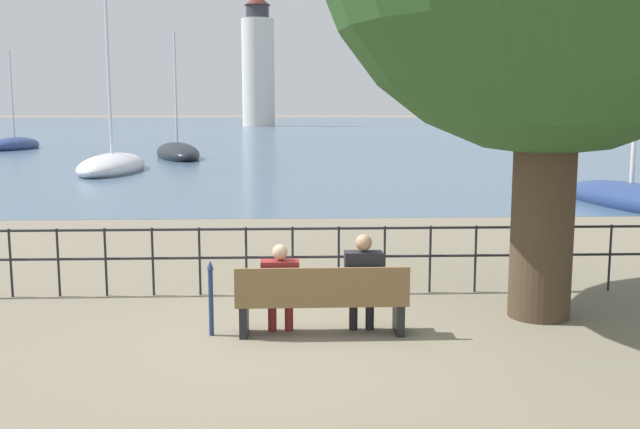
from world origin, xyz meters
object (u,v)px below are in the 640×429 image
at_px(seated_person_right, 363,279).
at_px(sailboat_2, 112,166).
at_px(park_bench, 322,301).
at_px(closed_umbrella, 211,294).
at_px(sailboat_0, 15,145).
at_px(harbor_lighthouse, 258,66).
at_px(seated_person_left, 280,284).
at_px(sailboat_3, 631,198).
at_px(sailboat_1, 178,153).

xyz_separation_m(seated_person_right, sailboat_2, (-9.16, 24.84, -0.42)).
xyz_separation_m(park_bench, closed_umbrella, (-1.39, 0.06, 0.09)).
bearing_deg(sailboat_0, sailboat_2, -54.54).
xyz_separation_m(closed_umbrella, harbor_lighthouse, (-4.60, 126.27, 10.58)).
bearing_deg(sailboat_0, seated_person_right, -60.11).
relative_size(seated_person_left, sailboat_2, 0.11).
bearing_deg(sailboat_3, sailboat_2, 135.34).
bearing_deg(seated_person_right, park_bench, -171.62).
xyz_separation_m(sailboat_1, sailboat_2, (-1.47, -10.07, -0.00)).
xyz_separation_m(sailboat_2, harbor_lighthouse, (2.64, 101.42, 10.84)).
xyz_separation_m(closed_umbrella, sailboat_1, (-5.77, 34.93, -0.26)).
bearing_deg(seated_person_right, seated_person_left, 179.76).
height_order(sailboat_0, sailboat_3, sailboat_3).
relative_size(sailboat_0, harbor_lighthouse, 0.32).
height_order(closed_umbrella, sailboat_1, sailboat_1).
bearing_deg(park_bench, sailboat_0, 114.60).
distance_m(park_bench, sailboat_2, 26.37).
bearing_deg(sailboat_3, seated_person_right, -137.08).
height_order(seated_person_left, harbor_lighthouse, harbor_lighthouse).
relative_size(sailboat_3, harbor_lighthouse, 0.34).
bearing_deg(park_bench, closed_umbrella, 177.51).
height_order(park_bench, closed_umbrella, closed_umbrella).
height_order(sailboat_1, harbor_lighthouse, harbor_lighthouse).
bearing_deg(sailboat_0, closed_umbrella, -62.14).
distance_m(sailboat_1, sailboat_3, 28.67).
xyz_separation_m(park_bench, sailboat_0, (-20.68, 45.17, -0.16)).
xyz_separation_m(seated_person_right, sailboat_0, (-21.20, 45.10, -0.42)).
xyz_separation_m(sailboat_2, sailboat_3, (18.32, -13.12, -0.02)).
bearing_deg(seated_person_left, sailboat_1, 100.77).
relative_size(park_bench, sailboat_2, 0.21).
bearing_deg(sailboat_0, park_bench, -60.69).
relative_size(park_bench, seated_person_left, 1.86).
height_order(park_bench, sailboat_0, sailboat_0).
distance_m(closed_umbrella, sailboat_0, 49.06).
bearing_deg(closed_umbrella, harbor_lighthouse, 92.09).
distance_m(seated_person_left, sailboat_3, 15.54).
xyz_separation_m(park_bench, seated_person_right, (0.52, 0.08, 0.26)).
bearing_deg(sailboat_1, seated_person_left, -94.96).
relative_size(seated_person_right, sailboat_1, 0.14).
bearing_deg(closed_umbrella, seated_person_left, 1.38).
height_order(sailboat_2, harbor_lighthouse, harbor_lighthouse).
relative_size(seated_person_right, sailboat_3, 0.16).
bearing_deg(sailboat_2, seated_person_right, -69.59).
bearing_deg(park_bench, sailboat_3, 50.61).
xyz_separation_m(seated_person_left, seated_person_right, (1.04, -0.00, 0.06)).
bearing_deg(sailboat_0, harbor_lighthouse, 84.45).
height_order(sailboat_2, sailboat_3, sailboat_2).
relative_size(sailboat_1, sailboat_2, 0.88).
relative_size(closed_umbrella, sailboat_2, 0.09).
relative_size(sailboat_1, sailboat_3, 1.11).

